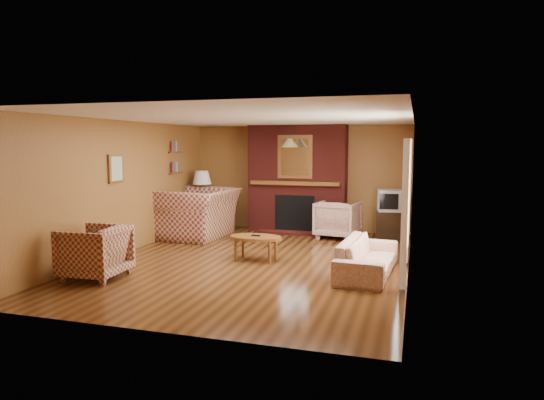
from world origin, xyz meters
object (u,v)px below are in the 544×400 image
(side_table, at_px, (203,216))
(tv_stand, at_px, (389,224))
(plaid_loveseat, at_px, (199,213))
(crt_tv, at_px, (390,200))
(floral_sofa, at_px, (368,257))
(floral_armchair, at_px, (338,219))
(fireplace, at_px, (297,180))
(plaid_armchair, at_px, (95,252))
(table_lamp, at_px, (202,185))
(coffee_table, at_px, (256,239))

(side_table, distance_m, tv_stand, 4.16)
(plaid_loveseat, height_order, crt_tv, same)
(crt_tv, bearing_deg, tv_stand, 90.00)
(floral_sofa, height_order, floral_armchair, floral_armchair)
(fireplace, bearing_deg, plaid_armchair, -112.83)
(plaid_loveseat, bearing_deg, fireplace, 126.78)
(plaid_armchair, bearing_deg, crt_tv, 136.40)
(floral_sofa, bearing_deg, crt_tv, 1.06)
(plaid_loveseat, relative_size, side_table, 2.38)
(tv_stand, bearing_deg, fireplace, 171.52)
(floral_armchair, bearing_deg, tv_stand, -154.18)
(side_table, bearing_deg, fireplace, 14.29)
(side_table, height_order, tv_stand, side_table)
(tv_stand, bearing_deg, crt_tv, -93.34)
(crt_tv, bearing_deg, floral_sofa, -92.80)
(fireplace, relative_size, table_lamp, 3.38)
(plaid_armchair, bearing_deg, side_table, -179.50)
(side_table, bearing_deg, tv_stand, 4.82)
(fireplace, relative_size, side_table, 3.62)
(tv_stand, bearing_deg, plaid_loveseat, -167.91)
(fireplace, distance_m, crt_tv, 2.09)
(coffee_table, distance_m, table_lamp, 3.24)
(fireplace, xyz_separation_m, floral_armchair, (1.02, -0.49, -0.79))
(fireplace, relative_size, coffee_table, 2.67)
(plaid_loveseat, xyz_separation_m, side_table, (-0.25, 0.73, -0.18))
(crt_tv, bearing_deg, plaid_loveseat, -164.65)
(floral_armchair, bearing_deg, table_lamp, 9.92)
(plaid_armchair, distance_m, side_table, 4.10)
(fireplace, distance_m, floral_sofa, 3.88)
(fireplace, height_order, floral_sofa, fireplace)
(plaid_loveseat, distance_m, floral_armchair, 2.97)
(plaid_loveseat, relative_size, crt_tv, 2.83)
(fireplace, height_order, floral_armchair, fireplace)
(coffee_table, bearing_deg, plaid_armchair, -138.48)
(table_lamp, bearing_deg, plaid_loveseat, -71.00)
(tv_stand, bearing_deg, table_lamp, -178.51)
(floral_armchair, bearing_deg, fireplace, -16.78)
(side_table, xyz_separation_m, tv_stand, (4.15, 0.35, -0.05))
(plaid_armchair, height_order, table_lamp, table_lamp)
(table_lamp, bearing_deg, tv_stand, 4.82)
(crt_tv, bearing_deg, plaid_armchair, -132.00)
(plaid_armchair, distance_m, table_lamp, 4.15)
(plaid_armchair, bearing_deg, plaid_loveseat, 176.70)
(plaid_armchair, distance_m, floral_armchair, 5.09)
(plaid_armchair, xyz_separation_m, coffee_table, (1.94, 1.72, -0.02))
(tv_stand, bearing_deg, side_table, -178.51)
(plaid_loveseat, height_order, table_lamp, table_lamp)
(floral_sofa, height_order, crt_tv, crt_tv)
(plaid_loveseat, height_order, floral_sofa, plaid_loveseat)
(coffee_table, bearing_deg, tv_stand, 52.96)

